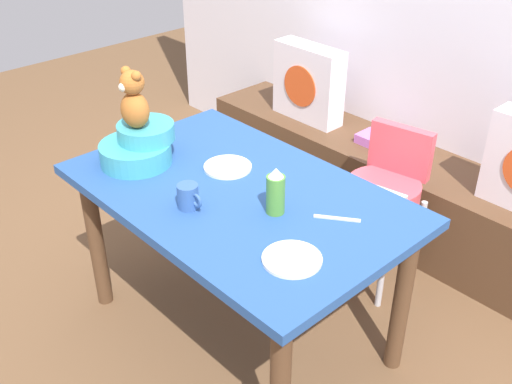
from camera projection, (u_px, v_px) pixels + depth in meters
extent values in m
plane|color=brown|center=(240.00, 329.00, 2.75)|extent=(8.00, 8.00, 0.00)
cube|color=brown|center=(400.00, 194.00, 3.32)|extent=(2.60, 0.44, 0.46)
cube|color=silver|center=(308.00, 83.00, 3.50)|extent=(0.44, 0.14, 0.44)
cylinder|color=#D84C1E|center=(300.00, 86.00, 3.46)|extent=(0.24, 0.01, 0.24)
cube|color=#BB65C1|center=(376.00, 140.00, 3.31)|extent=(0.20, 0.14, 0.05)
cube|color=#264C8C|center=(237.00, 195.00, 2.37)|extent=(1.36, 0.86, 0.04)
cylinder|color=brown|center=(96.00, 241.00, 2.74)|extent=(0.07, 0.07, 0.70)
cylinder|color=brown|center=(213.00, 188.00, 3.13)|extent=(0.07, 0.07, 0.70)
cylinder|color=brown|center=(402.00, 300.00, 2.40)|extent=(0.07, 0.07, 0.70)
cylinder|color=#D84C59|center=(383.00, 192.00, 2.79)|extent=(0.34, 0.34, 0.10)
cube|color=#D84C59|center=(401.00, 150.00, 2.81)|extent=(0.30, 0.10, 0.24)
cube|color=white|center=(366.00, 197.00, 2.64)|extent=(0.33, 0.25, 0.02)
cylinder|color=silver|center=(336.00, 240.00, 2.95)|extent=(0.03, 0.03, 0.46)
cylinder|color=silver|center=(383.00, 267.00, 2.77)|extent=(0.03, 0.03, 0.46)
cylinder|color=silver|center=(372.00, 219.00, 3.11)|extent=(0.03, 0.03, 0.46)
cylinder|color=silver|center=(418.00, 242.00, 2.93)|extent=(0.03, 0.03, 0.46)
cylinder|color=teal|center=(136.00, 153.00, 2.53)|extent=(0.30, 0.30, 0.09)
cylinder|color=teal|center=(146.00, 132.00, 2.53)|extent=(0.24, 0.24, 0.07)
ellipsoid|color=#AD6126|center=(135.00, 110.00, 2.45)|extent=(0.13, 0.11, 0.15)
sphere|color=#AD6126|center=(132.00, 83.00, 2.38)|extent=(0.10, 0.10, 0.10)
sphere|color=beige|center=(123.00, 87.00, 2.36)|extent=(0.04, 0.04, 0.04)
sphere|color=#AD6126|center=(126.00, 71.00, 2.39)|extent=(0.04, 0.04, 0.04)
sphere|color=#AD6126|center=(136.00, 76.00, 2.34)|extent=(0.04, 0.04, 0.04)
cylinder|color=#4C8C33|center=(275.00, 195.00, 2.19)|extent=(0.07, 0.07, 0.15)
cone|color=white|center=(275.00, 173.00, 2.14)|extent=(0.06, 0.06, 0.03)
cylinder|color=#335999|center=(188.00, 196.00, 2.24)|extent=(0.08, 0.08, 0.09)
torus|color=#335999|center=(197.00, 201.00, 2.20)|extent=(0.06, 0.01, 0.06)
cylinder|color=white|center=(228.00, 167.00, 2.51)|extent=(0.20, 0.20, 0.01)
cylinder|color=white|center=(292.00, 259.00, 1.98)|extent=(0.20, 0.20, 0.01)
cube|color=silver|center=(337.00, 218.00, 2.19)|extent=(0.15, 0.11, 0.01)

